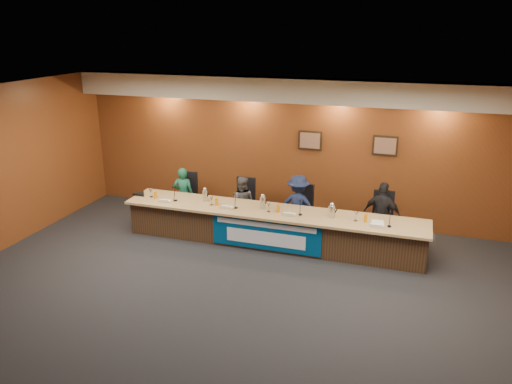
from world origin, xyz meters
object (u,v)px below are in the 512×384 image
at_px(panelist_d, 382,215).
at_px(carafe_mid, 263,203).
at_px(panelist_c, 298,206).
at_px(panelist_a, 184,195).
at_px(office_chair_b, 243,206).
at_px(carafe_left, 205,196).
at_px(office_chair_d, 382,222).
at_px(office_chair_c, 299,212).
at_px(dais_body, 272,228).
at_px(panelist_b, 242,203).
at_px(carafe_right, 332,212).
at_px(speakerphone, 140,194).
at_px(banner, 266,234).
at_px(office_chair_a, 186,199).

bearing_deg(panelist_d, carafe_mid, 30.23).
bearing_deg(carafe_mid, panelist_c, 46.20).
relative_size(panelist_c, panelist_d, 0.99).
xyz_separation_m(panelist_a, office_chair_b, (1.39, 0.10, -0.15)).
relative_size(panelist_d, carafe_left, 5.49).
distance_m(panelist_a, panelist_d, 4.36).
distance_m(office_chair_d, carafe_left, 3.66).
bearing_deg(office_chair_c, dais_body, -100.78).
bearing_deg(panelist_b, carafe_right, 153.10).
bearing_deg(speakerphone, panelist_c, 10.94).
relative_size(panelist_a, office_chair_c, 2.61).
height_order(dais_body, office_chair_b, dais_body).
bearing_deg(carafe_right, panelist_c, 140.82).
xyz_separation_m(panelist_c, office_chair_d, (1.72, 0.10, -0.18)).
xyz_separation_m(dais_body, speakerphone, (-2.96, -0.04, 0.43)).
bearing_deg(panelist_c, office_chair_d, -176.27).
distance_m(office_chair_d, carafe_right, 1.24).
bearing_deg(banner, panelist_c, 68.95).
height_order(office_chair_d, carafe_mid, carafe_mid).
relative_size(panelist_c, office_chair_d, 2.76).
distance_m(carafe_mid, carafe_right, 1.40).
bearing_deg(panelist_b, carafe_left, 33.59).
distance_m(banner, panelist_d, 2.36).
relative_size(panelist_c, carafe_mid, 5.31).
relative_size(banner, office_chair_c, 4.58).
bearing_deg(panelist_b, office_chair_d, 172.77).
relative_size(office_chair_b, carafe_right, 2.04).
distance_m(panelist_a, office_chair_c, 2.65).
xyz_separation_m(panelist_d, carafe_mid, (-2.30, -0.61, 0.21)).
height_order(panelist_c, panelist_d, panelist_d).
xyz_separation_m(panelist_d, office_chair_d, (0.00, 0.10, -0.19)).
bearing_deg(office_chair_c, office_chair_a, -161.72).
distance_m(panelist_a, carafe_right, 3.53).
distance_m(panelist_a, office_chair_a, 0.18).
relative_size(office_chair_c, office_chair_d, 1.00).
bearing_deg(banner, carafe_left, 162.41).
bearing_deg(panelist_a, speakerphone, 31.30).
distance_m(panelist_b, carafe_right, 2.19).
distance_m(office_chair_c, office_chair_d, 1.72).
height_order(banner, office_chair_c, banner).
xyz_separation_m(panelist_c, office_chair_c, (0.00, 0.10, -0.18)).
distance_m(panelist_a, carafe_mid, 2.16).
bearing_deg(speakerphone, carafe_mid, 0.81).
bearing_deg(office_chair_c, office_chair_b, -161.72).
height_order(office_chair_b, office_chair_c, same).
bearing_deg(banner, panelist_d, 25.90).
xyz_separation_m(panelist_a, carafe_left, (0.78, -0.56, 0.25)).
height_order(office_chair_b, speakerphone, speakerphone).
height_order(panelist_a, panelist_d, panelist_d).
bearing_deg(office_chair_a, panelist_b, -7.29).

